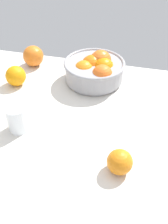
{
  "coord_description": "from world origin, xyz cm",
  "views": [
    {
      "loc": [
        12.22,
        -54.44,
        54.75
      ],
      "look_at": [
        -1.18,
        -0.49,
        7.2
      ],
      "focal_mm": 41.07,
      "sensor_mm": 36.0,
      "label": 1
    }
  ],
  "objects_px": {
    "juice_glass": "(18,120)",
    "loose_orange_3": "(16,76)",
    "loose_orange_0": "(33,56)",
    "fruit_bowl": "(95,70)",
    "loose_orange_4": "(120,162)"
  },
  "relations": [
    {
      "from": "juice_glass",
      "to": "loose_orange_3",
      "type": "relative_size",
      "value": 1.11
    },
    {
      "from": "loose_orange_0",
      "to": "loose_orange_3",
      "type": "xyz_separation_m",
      "value": [
        -0.01,
        -0.15,
        -0.0
      ]
    },
    {
      "from": "fruit_bowl",
      "to": "loose_orange_0",
      "type": "xyz_separation_m",
      "value": [
        -0.27,
        0.06,
        -0.01
      ]
    },
    {
      "from": "juice_glass",
      "to": "loose_orange_4",
      "type": "relative_size",
      "value": 1.24
    },
    {
      "from": "loose_orange_0",
      "to": "loose_orange_4",
      "type": "distance_m",
      "value": 0.61
    },
    {
      "from": "juice_glass",
      "to": "loose_orange_3",
      "type": "distance_m",
      "value": 0.25
    },
    {
      "from": "loose_orange_4",
      "to": "loose_orange_3",
      "type": "bearing_deg",
      "value": 144.9
    },
    {
      "from": "juice_glass",
      "to": "loose_orange_3",
      "type": "xyz_separation_m",
      "value": [
        -0.11,
        0.22,
        0.0
      ]
    },
    {
      "from": "loose_orange_3",
      "to": "loose_orange_0",
      "type": "bearing_deg",
      "value": 86.96
    },
    {
      "from": "fruit_bowl",
      "to": "loose_orange_3",
      "type": "height_order",
      "value": "fruit_bowl"
    },
    {
      "from": "loose_orange_4",
      "to": "juice_glass",
      "type": "bearing_deg",
      "value": 165.82
    },
    {
      "from": "fruit_bowl",
      "to": "loose_orange_4",
      "type": "distance_m",
      "value": 0.42
    },
    {
      "from": "juice_glass",
      "to": "loose_orange_0",
      "type": "xyz_separation_m",
      "value": [
        -0.1,
        0.37,
        0.01
      ]
    },
    {
      "from": "juice_glass",
      "to": "fruit_bowl",
      "type": "bearing_deg",
      "value": 61.41
    },
    {
      "from": "fruit_bowl",
      "to": "loose_orange_3",
      "type": "relative_size",
      "value": 3.03
    }
  ]
}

